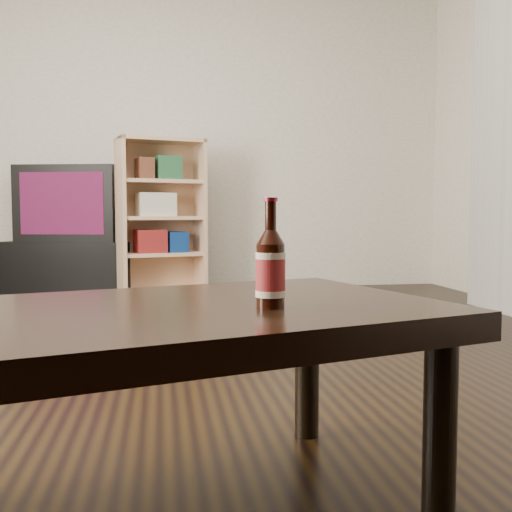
{
  "coord_description": "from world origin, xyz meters",
  "views": [
    {
      "loc": [
        0.06,
        -2.13,
        0.63
      ],
      "look_at": [
        0.25,
        -0.93,
        0.55
      ],
      "focal_mm": 42.0,
      "sensor_mm": 36.0,
      "label": 1
    }
  ],
  "objects": [
    {
      "name": "beer_bottle",
      "position": [
        0.28,
        -0.93,
        0.52
      ],
      "size": [
        0.07,
        0.07,
        0.22
      ],
      "rotation": [
        0.0,
        0.0,
        -0.21
      ],
      "color": "black",
      "rests_on": "coffee_table"
    },
    {
      "name": "coffee_table",
      "position": [
        0.05,
        -0.89,
        0.39
      ],
      "size": [
        1.33,
        1.0,
        0.44
      ],
      "rotation": [
        0.0,
        0.0,
        0.3
      ],
      "color": "black",
      "rests_on": "floor"
    },
    {
      "name": "floor",
      "position": [
        0.0,
        0.0,
        -0.01
      ],
      "size": [
        5.0,
        6.0,
        0.01
      ],
      "primitive_type": "cube",
      "color": "black",
      "rests_on": "ground"
    },
    {
      "name": "bookshelf",
      "position": [
        0.04,
        2.58,
        0.63
      ],
      "size": [
        0.71,
        0.46,
        1.21
      ],
      "rotation": [
        0.0,
        0.0,
        0.26
      ],
      "color": "tan",
      "rests_on": "floor"
    },
    {
      "name": "tv_stand",
      "position": [
        -0.64,
        2.94,
        0.21
      ],
      "size": [
        1.14,
        0.75,
        0.42
      ],
      "primitive_type": "cube",
      "rotation": [
        0.0,
        0.0,
        -0.23
      ],
      "color": "black",
      "rests_on": "floor"
    },
    {
      "name": "wall_back",
      "position": [
        0.0,
        3.01,
        1.35
      ],
      "size": [
        5.0,
        0.02,
        2.7
      ],
      "primitive_type": "cube",
      "color": "#B8B1A0",
      "rests_on": "ground"
    },
    {
      "name": "tv",
      "position": [
        -0.64,
        2.94,
        0.72
      ],
      "size": [
        0.9,
        0.67,
        0.6
      ],
      "rotation": [
        0.0,
        0.0,
        -0.23
      ],
      "color": "black",
      "rests_on": "tv_stand"
    }
  ]
}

